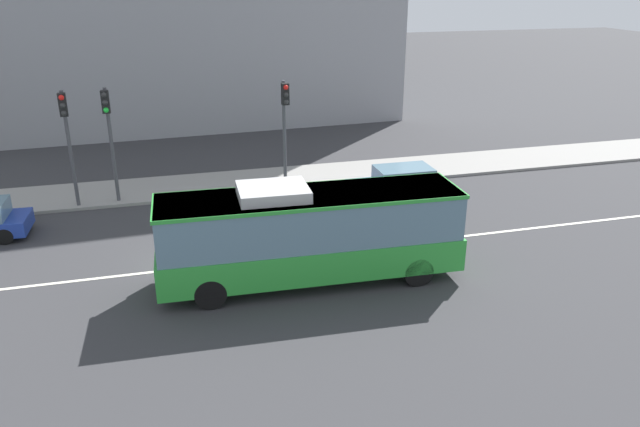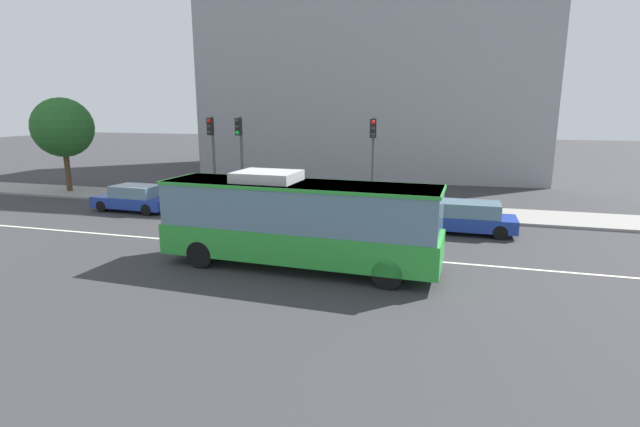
{
  "view_description": "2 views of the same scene",
  "coord_description": "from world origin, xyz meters",
  "px_view_note": "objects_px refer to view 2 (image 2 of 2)",
  "views": [
    {
      "loc": [
        -1.28,
        -19.96,
        9.79
      ],
      "look_at": [
        3.88,
        -0.73,
        1.88
      ],
      "focal_mm": 34.46,
      "sensor_mm": 36.0,
      "label": 1
    },
    {
      "loc": [
        8.39,
        -17.64,
        5.64
      ],
      "look_at": [
        3.76,
        -1.19,
        1.87
      ],
      "focal_mm": 26.7,
      "sensor_mm": 36.0,
      "label": 2
    }
  ],
  "objects_px": {
    "transit_bus": "(298,219)",
    "traffic_light_mid_block": "(212,146)",
    "street_tree_kerbside_left": "(63,128)",
    "traffic_light_near_corner": "(240,146)",
    "traffic_light_far_corner": "(373,150)",
    "sedan_blue_ahead": "(467,218)",
    "sedan_blue": "(135,198)"
  },
  "relations": [
    {
      "from": "transit_bus",
      "to": "traffic_light_mid_block",
      "type": "relative_size",
      "value": 1.94
    },
    {
      "from": "traffic_light_mid_block",
      "to": "street_tree_kerbside_left",
      "type": "distance_m",
      "value": 12.0
    },
    {
      "from": "traffic_light_near_corner",
      "to": "traffic_light_mid_block",
      "type": "relative_size",
      "value": 1.0
    },
    {
      "from": "traffic_light_near_corner",
      "to": "traffic_light_far_corner",
      "type": "relative_size",
      "value": 1.0
    },
    {
      "from": "traffic_light_mid_block",
      "to": "transit_bus",
      "type": "bearing_deg",
      "value": 37.95
    },
    {
      "from": "sedan_blue_ahead",
      "to": "traffic_light_near_corner",
      "type": "height_order",
      "value": "traffic_light_near_corner"
    },
    {
      "from": "transit_bus",
      "to": "traffic_light_near_corner",
      "type": "relative_size",
      "value": 1.94
    },
    {
      "from": "sedan_blue_ahead",
      "to": "traffic_light_far_corner",
      "type": "distance_m",
      "value": 6.04
    },
    {
      "from": "street_tree_kerbside_left",
      "to": "traffic_light_mid_block",
      "type": "bearing_deg",
      "value": -7.67
    },
    {
      "from": "sedan_blue_ahead",
      "to": "traffic_light_mid_block",
      "type": "height_order",
      "value": "traffic_light_mid_block"
    },
    {
      "from": "transit_bus",
      "to": "sedan_blue_ahead",
      "type": "xyz_separation_m",
      "value": [
        5.95,
        6.78,
        -1.09
      ]
    },
    {
      "from": "transit_bus",
      "to": "traffic_light_far_corner",
      "type": "distance_m",
      "value": 9.27
    },
    {
      "from": "sedan_blue",
      "to": "sedan_blue_ahead",
      "type": "distance_m",
      "value": 17.88
    },
    {
      "from": "sedan_blue",
      "to": "street_tree_kerbside_left",
      "type": "distance_m",
      "value": 9.75
    },
    {
      "from": "traffic_light_mid_block",
      "to": "traffic_light_far_corner",
      "type": "relative_size",
      "value": 1.0
    },
    {
      "from": "traffic_light_near_corner",
      "to": "transit_bus",
      "type": "bearing_deg",
      "value": 37.41
    },
    {
      "from": "transit_bus",
      "to": "sedan_blue",
      "type": "bearing_deg",
      "value": 152.6
    },
    {
      "from": "sedan_blue_ahead",
      "to": "traffic_light_mid_block",
      "type": "relative_size",
      "value": 0.87
    },
    {
      "from": "traffic_light_near_corner",
      "to": "traffic_light_mid_block",
      "type": "bearing_deg",
      "value": -81.89
    },
    {
      "from": "sedan_blue_ahead",
      "to": "street_tree_kerbside_left",
      "type": "distance_m",
      "value": 26.56
    },
    {
      "from": "transit_bus",
      "to": "traffic_light_far_corner",
      "type": "bearing_deg",
      "value": 85.14
    },
    {
      "from": "traffic_light_near_corner",
      "to": "street_tree_kerbside_left",
      "type": "relative_size",
      "value": 0.81
    },
    {
      "from": "sedan_blue",
      "to": "transit_bus",
      "type": "bearing_deg",
      "value": 152.94
    },
    {
      "from": "transit_bus",
      "to": "sedan_blue",
      "type": "distance_m",
      "value": 13.77
    },
    {
      "from": "sedan_blue",
      "to": "traffic_light_mid_block",
      "type": "relative_size",
      "value": 0.88
    },
    {
      "from": "traffic_light_far_corner",
      "to": "street_tree_kerbside_left",
      "type": "xyz_separation_m",
      "value": [
        -21.19,
        1.68,
        0.83
      ]
    },
    {
      "from": "transit_bus",
      "to": "street_tree_kerbside_left",
      "type": "distance_m",
      "value": 22.89
    },
    {
      "from": "street_tree_kerbside_left",
      "to": "traffic_light_near_corner",
      "type": "bearing_deg",
      "value": -6.02
    },
    {
      "from": "sedan_blue_ahead",
      "to": "traffic_light_near_corner",
      "type": "relative_size",
      "value": 0.87
    },
    {
      "from": "traffic_light_near_corner",
      "to": "street_tree_kerbside_left",
      "type": "bearing_deg",
      "value": -93.67
    },
    {
      "from": "sedan_blue_ahead",
      "to": "street_tree_kerbside_left",
      "type": "xyz_separation_m",
      "value": [
        -26.01,
        3.94,
        3.67
      ]
    },
    {
      "from": "traffic_light_far_corner",
      "to": "sedan_blue_ahead",
      "type": "bearing_deg",
      "value": 61.52
    }
  ]
}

